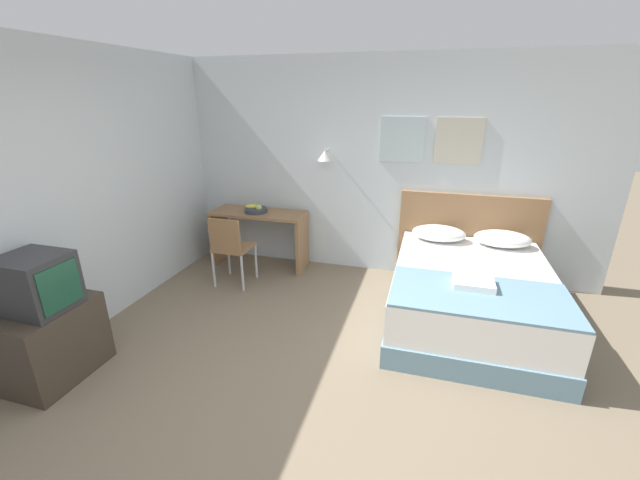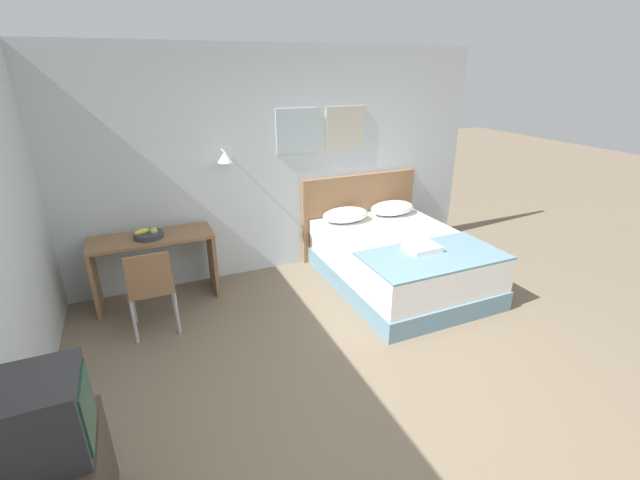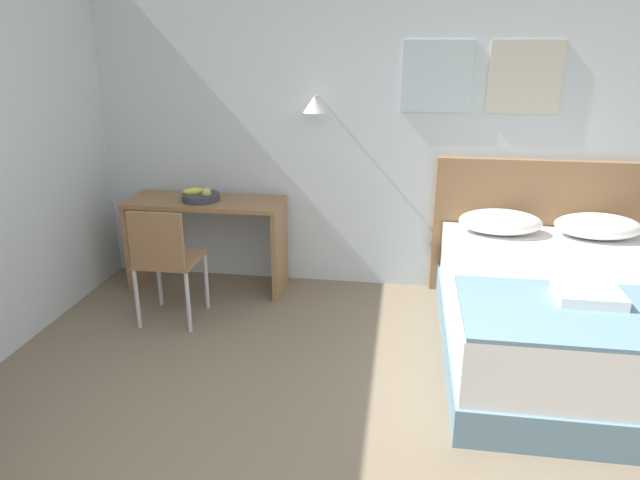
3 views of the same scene
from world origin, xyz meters
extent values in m
plane|color=#756651|center=(0.00, 0.00, 0.00)|extent=(24.00, 24.00, 0.00)
cube|color=silver|center=(0.00, 2.72, 1.32)|extent=(5.52, 0.06, 2.65)
cube|color=#A8B7BC|center=(0.35, 2.68, 1.70)|extent=(0.52, 0.02, 0.52)
cube|color=#B7B29E|center=(0.98, 2.68, 1.70)|extent=(0.52, 0.02, 0.52)
cylinder|color=#B2B2B7|center=(-0.55, 2.61, 1.55)|extent=(0.02, 0.16, 0.02)
cone|color=white|center=(-0.55, 2.52, 1.50)|extent=(0.17, 0.17, 0.12)
cube|color=#66899E|center=(1.21, 1.64, 0.11)|extent=(1.51, 1.97, 0.22)
cube|color=white|center=(1.21, 1.64, 0.41)|extent=(1.48, 1.93, 0.37)
cube|color=#8E6642|center=(1.21, 2.66, 0.55)|extent=(1.63, 0.06, 1.10)
ellipsoid|color=white|center=(0.87, 2.39, 0.68)|extent=(0.60, 0.37, 0.18)
ellipsoid|color=white|center=(1.55, 2.39, 0.68)|extent=(0.60, 0.37, 0.18)
cube|color=#66899E|center=(1.21, 1.07, 0.61)|extent=(1.47, 0.79, 0.02)
cube|color=white|center=(1.17, 1.21, 0.65)|extent=(0.34, 0.27, 0.06)
cube|color=#8E6642|center=(-1.42, 2.40, 0.74)|extent=(1.25, 0.48, 0.03)
cube|color=#8E6642|center=(-2.02, 2.40, 0.36)|extent=(0.04, 0.44, 0.72)
cube|color=#8E6642|center=(-0.82, 2.40, 0.36)|extent=(0.04, 0.44, 0.72)
cube|color=#8E6642|center=(-1.49, 1.83, 0.46)|extent=(0.42, 0.42, 0.02)
cube|color=#8E6642|center=(-1.49, 1.63, 0.67)|extent=(0.39, 0.03, 0.40)
cylinder|color=#B7B7BC|center=(-1.68, 2.02, 0.23)|extent=(0.03, 0.03, 0.45)
cylinder|color=#B7B7BC|center=(-1.31, 2.02, 0.23)|extent=(0.03, 0.03, 0.45)
cylinder|color=#B7B7BC|center=(-1.68, 1.64, 0.23)|extent=(0.03, 0.03, 0.45)
cylinder|color=#B7B7BC|center=(-1.31, 1.64, 0.23)|extent=(0.03, 0.03, 0.45)
cylinder|color=#333842|center=(-1.44, 2.38, 0.78)|extent=(0.29, 0.29, 0.05)
sphere|color=#B2C156|center=(-1.38, 2.36, 0.83)|extent=(0.08, 0.08, 0.08)
ellipsoid|color=yellow|center=(-1.50, 2.39, 0.83)|extent=(0.17, 0.12, 0.06)
cube|color=#2D2D30|center=(-2.09, -0.15, 0.85)|extent=(0.47, 0.42, 0.44)
cube|color=#194733|center=(-1.86, -0.15, 0.85)|extent=(0.01, 0.34, 0.34)
camera|label=1|loc=(0.73, -2.12, 2.19)|focal=22.00mm
camera|label=2|loc=(-1.46, -2.12, 2.42)|focal=24.00mm
camera|label=3|loc=(0.15, -1.79, 1.95)|focal=32.00mm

